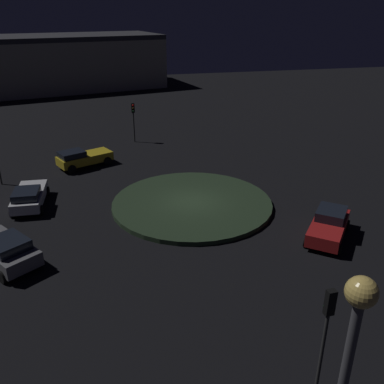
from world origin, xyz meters
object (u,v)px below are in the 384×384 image
at_px(car_yellow, 83,158).
at_px(traffic_light_north, 133,115).
at_px(car_white, 29,196).
at_px(traffic_light_south, 326,321).
at_px(store_building, 44,63).
at_px(car_grey, 5,250).
at_px(car_red, 329,225).

height_order(car_yellow, traffic_light_north, traffic_light_north).
relative_size(car_white, traffic_light_north, 1.14).
height_order(traffic_light_north, traffic_light_south, traffic_light_south).
height_order(car_yellow, traffic_light_south, traffic_light_south).
distance_m(car_yellow, store_building, 38.26).
xyz_separation_m(car_grey, traffic_light_north, (8.89, 19.67, 1.91)).
distance_m(traffic_light_north, traffic_light_south, 30.67).
bearing_deg(traffic_light_north, car_red, 14.50).
bearing_deg(traffic_light_north, traffic_light_south, -2.60).
xyz_separation_m(car_red, car_yellow, (-13.56, 15.23, 0.00)).
xyz_separation_m(car_white, store_building, (-1.81, 44.65, 3.35)).
distance_m(car_grey, traffic_light_south, 16.01).
bearing_deg(traffic_light_north, car_grey, -31.89).
height_order(traffic_light_north, store_building, store_building).
bearing_deg(store_building, car_grey, 79.94).
bearing_deg(car_grey, car_red, -130.06).
relative_size(car_yellow, traffic_light_north, 1.23).
xyz_separation_m(car_white, traffic_light_north, (8.43, 12.87, 1.97)).
relative_size(car_grey, traffic_light_south, 1.10).
relative_size(car_white, car_grey, 0.94).
height_order(car_yellow, store_building, store_building).
relative_size(car_red, store_building, 0.11).
relative_size(car_yellow, traffic_light_south, 1.11).
height_order(car_white, traffic_light_north, traffic_light_north).
xyz_separation_m(car_red, car_grey, (-17.49, 1.53, 0.02)).
bearing_deg(store_building, car_red, 98.01).
distance_m(car_red, traffic_light_north, 22.96).
bearing_deg(store_building, traffic_light_south, 90.12).
distance_m(traffic_light_north, store_building, 33.42).
bearing_deg(car_yellow, car_grey, -130.35).
xyz_separation_m(car_yellow, traffic_light_north, (4.96, 5.97, 1.93)).
relative_size(car_yellow, store_building, 0.12).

